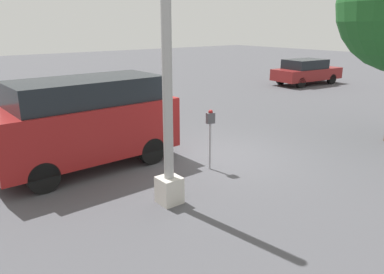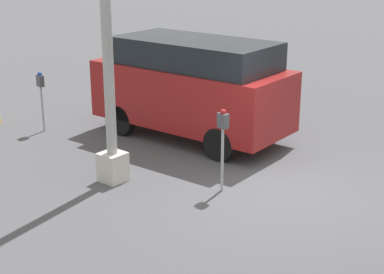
{
  "view_description": "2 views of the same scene",
  "coord_description": "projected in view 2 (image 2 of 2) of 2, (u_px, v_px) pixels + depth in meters",
  "views": [
    {
      "loc": [
        6.52,
        7.18,
        3.49
      ],
      "look_at": [
        1.53,
        0.77,
        1.02
      ],
      "focal_mm": 35.0,
      "sensor_mm": 36.0,
      "label": 1
    },
    {
      "loc": [
        -4.87,
        8.4,
        4.25
      ],
      "look_at": [
        1.48,
        0.55,
        0.87
      ],
      "focal_mm": 55.0,
      "sensor_mm": 36.0,
      "label": 2
    }
  ],
  "objects": [
    {
      "name": "ground_plane",
      "position": [
        276.0,
        192.0,
        10.45
      ],
      "size": [
        80.0,
        80.0,
        0.0
      ],
      "primitive_type": "plane",
      "color": "#4C4C51"
    },
    {
      "name": "parking_meter_near",
      "position": [
        223.0,
        131.0,
        10.16
      ],
      "size": [
        0.22,
        0.15,
        1.52
      ],
      "rotation": [
        0.0,
        0.0,
        -0.21
      ],
      "color": "#9E9EA3",
      "rests_on": "ground"
    },
    {
      "name": "parking_meter_far",
      "position": [
        41.0,
        88.0,
        13.47
      ],
      "size": [
        0.22,
        0.15,
        1.41
      ],
      "rotation": [
        0.0,
        0.0,
        -0.21
      ],
      "color": "#9E9EA3",
      "rests_on": "ground"
    },
    {
      "name": "lamp_post",
      "position": [
        109.0,
        82.0,
        10.35
      ],
      "size": [
        0.44,
        0.44,
        5.21
      ],
      "color": "beige",
      "rests_on": "ground"
    },
    {
      "name": "parked_van",
      "position": [
        192.0,
        85.0,
        12.99
      ],
      "size": [
        4.49,
        1.98,
        2.24
      ],
      "rotation": [
        0.0,
        0.0,
        0.02
      ],
      "color": "maroon",
      "rests_on": "ground"
    }
  ]
}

